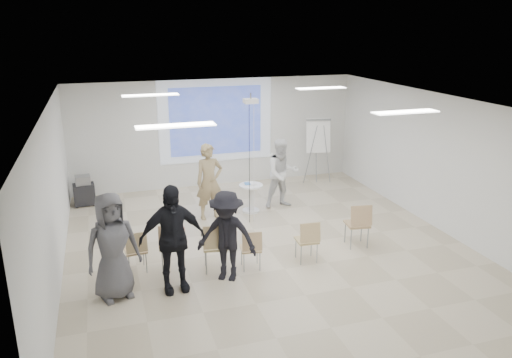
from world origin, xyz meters
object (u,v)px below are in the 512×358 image
object	(u,v)px
pedestal_table	(251,196)
audience_left	(172,231)
av_cart	(84,192)
chair_left_mid	(172,243)
chair_left_inner	(215,243)
chair_right_inner	(308,238)
player_left	(209,177)
laptop	(215,244)
chair_far_left	(136,248)
audience_outer	(112,240)
player_right	(282,170)
flipchart_easel	(318,136)
chair_right_far	(359,222)
audience_mid	(227,230)
chair_center	(251,247)

from	to	relation	value
pedestal_table	audience_left	distance (m)	4.04
pedestal_table	av_cart	size ratio (longest dim) A/B	0.93
chair_left_mid	audience_left	xyz separation A→B (m)	(-0.08, -0.70, 0.54)
chair_left_inner	chair_right_inner	xyz separation A→B (m)	(1.79, -0.16, -0.06)
player_left	laptop	bearing A→B (deg)	-107.99
pedestal_table	chair_far_left	distance (m)	3.77
chair_left_mid	audience_outer	world-z (taller)	audience_outer
audience_outer	laptop	bearing A→B (deg)	-2.85
chair_right_inner	laptop	size ratio (longest dim) A/B	2.42
player_right	laptop	size ratio (longest dim) A/B	5.48
chair_right_inner	av_cart	distance (m)	6.26
chair_far_left	laptop	distance (m)	1.45
flipchart_easel	av_cart	xyz separation A→B (m)	(-6.41, 0.11, -1.03)
chair_far_left	flipchart_easel	size ratio (longest dim) A/B	0.44
audience_left	pedestal_table	bearing A→B (deg)	49.39
chair_left_inner	chair_right_far	bearing A→B (deg)	12.15
player_left	audience_outer	bearing A→B (deg)	-134.71
player_left	player_right	distance (m)	1.91
player_right	av_cart	distance (m)	5.07
chair_left_inner	laptop	bearing A→B (deg)	91.78
chair_right_inner	chair_right_far	size ratio (longest dim) A/B	0.89
pedestal_table	player_right	xyz separation A→B (m)	(0.85, 0.11, 0.57)
chair_right_far	audience_mid	distance (m)	2.97
chair_far_left	audience_outer	distance (m)	1.03
player_left	chair_right_inner	distance (m)	3.16
pedestal_table	chair_right_inner	world-z (taller)	chair_right_inner
laptop	chair_right_far	bearing A→B (deg)	-169.76
player_left	audience_outer	world-z (taller)	audience_outer
chair_left_mid	audience_outer	distance (m)	1.32
player_right	chair_right_inner	xyz separation A→B (m)	(-0.60, -3.04, -0.46)
chair_center	av_cart	world-z (taller)	chair_center
chair_left_mid	laptop	distance (m)	0.79
audience_mid	flipchart_easel	size ratio (longest dim) A/B	1.01
chair_center	chair_right_far	bearing A→B (deg)	14.59
chair_far_left	pedestal_table	bearing A→B (deg)	34.25
chair_left_inner	laptop	size ratio (longest dim) A/B	2.73
player_right	chair_left_mid	world-z (taller)	player_right
chair_far_left	audience_outer	xyz separation A→B (m)	(-0.42, -0.77, 0.55)
pedestal_table	player_right	world-z (taller)	player_right
player_right	audience_mid	distance (m)	3.92
laptop	audience_outer	world-z (taller)	audience_outer
chair_right_far	laptop	world-z (taller)	chair_right_far
pedestal_table	player_right	bearing A→B (deg)	7.40
laptop	pedestal_table	bearing A→B (deg)	-110.40
chair_right_far	pedestal_table	bearing A→B (deg)	127.88
pedestal_table	laptop	size ratio (longest dim) A/B	2.04
player_right	audience_mid	size ratio (longest dim) A/B	1.02
chair_right_far	chair_far_left	bearing A→B (deg)	-175.38
audience_outer	player_left	bearing A→B (deg)	35.86
chair_far_left	chair_left_inner	size ratio (longest dim) A/B	0.86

